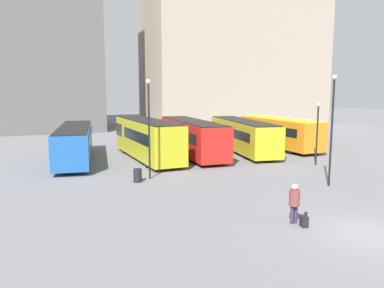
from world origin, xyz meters
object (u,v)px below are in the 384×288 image
at_px(bus_3, 242,134).
at_px(lamp_post_2, 149,122).
at_px(suitcase, 304,221).
at_px(bus_4, 279,132).
at_px(trash_bin, 138,175).
at_px(bus_2, 191,136).
at_px(lamp_post_1, 317,128).
at_px(bus_0, 75,142).
at_px(bus_1, 147,138).
at_px(lamp_post_0, 332,123).
at_px(traveler, 294,200).

relative_size(bus_3, lamp_post_2, 1.97).
bearing_deg(suitcase, bus_4, -20.25).
xyz_separation_m(suitcase, trash_bin, (-4.73, 10.15, 0.18)).
distance_m(bus_2, lamp_post_2, 9.68).
height_order(suitcase, lamp_post_1, lamp_post_1).
relative_size(bus_2, bus_4, 1.15).
relative_size(suitcase, lamp_post_1, 0.15).
relative_size(bus_0, bus_1, 1.08).
distance_m(bus_3, lamp_post_2, 13.46).
distance_m(lamp_post_1, lamp_post_2, 13.05).
bearing_deg(lamp_post_0, bus_0, 133.97).
distance_m(suitcase, lamp_post_1, 14.19).
distance_m(bus_0, lamp_post_2, 9.48).
bearing_deg(trash_bin, lamp_post_2, 32.54).
distance_m(bus_1, suitcase, 18.01).
xyz_separation_m(bus_0, bus_1, (5.67, -1.24, 0.23)).
bearing_deg(bus_4, traveler, 145.49).
distance_m(bus_3, lamp_post_1, 8.24).
xyz_separation_m(bus_0, bus_4, (19.22, -0.41, 0.09)).
distance_m(bus_3, suitcase, 19.71).
xyz_separation_m(bus_2, traveler, (-2.18, -17.73, -0.63)).
distance_m(bus_1, traveler, 17.46).
distance_m(bus_4, suitcase, 21.92).
xyz_separation_m(lamp_post_0, lamp_post_2, (-9.52, 5.71, -0.11)).
bearing_deg(suitcase, lamp_post_2, 30.63).
height_order(lamp_post_0, lamp_post_1, lamp_post_0).
bearing_deg(lamp_post_2, bus_2, 52.13).
distance_m(bus_1, lamp_post_2, 7.52).
relative_size(bus_0, lamp_post_1, 2.59).
bearing_deg(trash_bin, bus_4, 27.77).
bearing_deg(bus_1, lamp_post_0, -151.33).
bearing_deg(lamp_post_1, bus_3, 104.85).
xyz_separation_m(bus_1, suitcase, (2.12, -17.82, -1.52)).
bearing_deg(lamp_post_2, traveler, -70.51).
xyz_separation_m(bus_2, bus_4, (9.40, 0.43, -0.04)).
height_order(lamp_post_0, trash_bin, lamp_post_0).
relative_size(bus_2, bus_3, 0.96).
relative_size(bus_4, lamp_post_1, 2.21).
height_order(suitcase, trash_bin, trash_bin).
xyz_separation_m(bus_3, traveler, (-7.31, -17.83, -0.55)).
relative_size(bus_0, lamp_post_2, 1.93).
relative_size(lamp_post_0, lamp_post_1, 1.38).
height_order(bus_2, bus_3, bus_2).
distance_m(bus_0, trash_bin, 9.50).
xyz_separation_m(bus_3, lamp_post_0, (-1.41, -13.28, 2.21)).
height_order(bus_2, suitcase, bus_2).
xyz_separation_m(bus_2, trash_bin, (-6.75, -8.07, -1.24)).
height_order(bus_3, bus_4, bus_4).
bearing_deg(trash_bin, bus_1, 71.24).
xyz_separation_m(bus_2, lamp_post_0, (3.71, -13.18, 2.13)).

